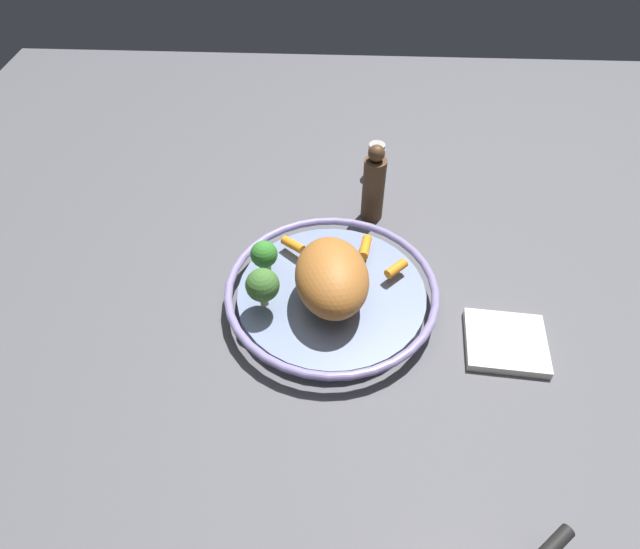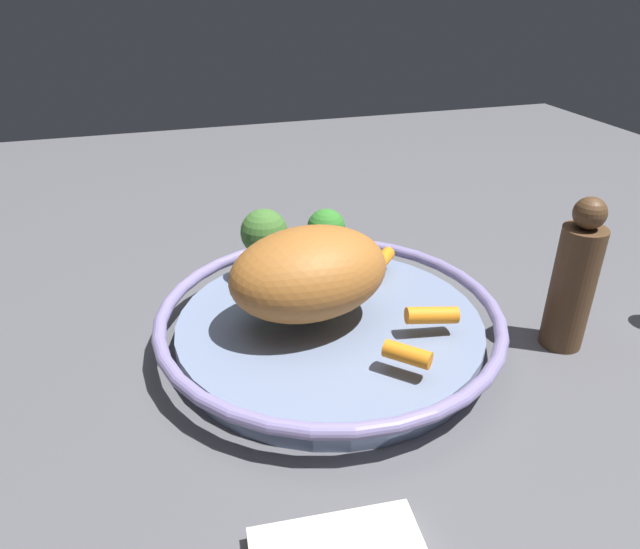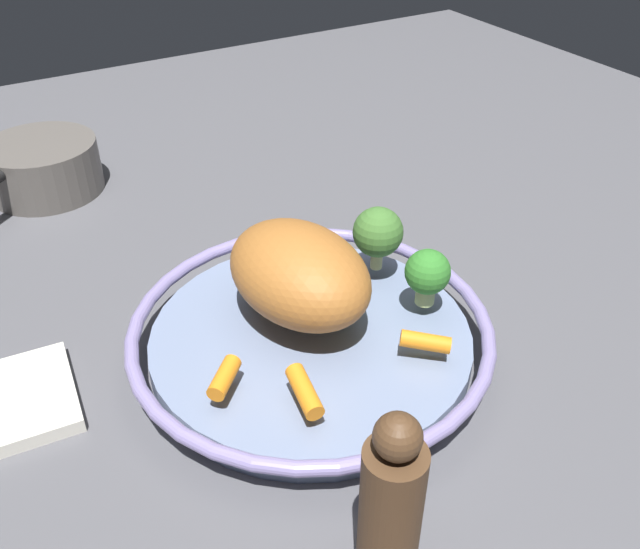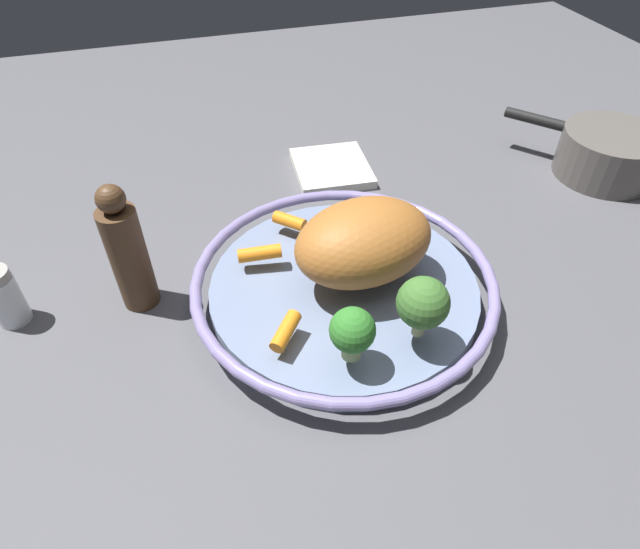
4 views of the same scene
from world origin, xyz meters
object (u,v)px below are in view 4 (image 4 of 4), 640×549
at_px(serving_bowl, 344,287).
at_px(roast_chicken_piece, 363,240).
at_px(baby_carrot_near_rim, 289,221).
at_px(salt_shaker, 4,297).
at_px(broccoli_floret_edge, 423,303).
at_px(pepper_mill, 128,253).
at_px(broccoli_floret_small, 352,331).
at_px(dish_towel, 332,168).
at_px(baby_carrot_left, 286,331).
at_px(saucepan, 608,154).
at_px(baby_carrot_center, 260,253).

relative_size(serving_bowl, roast_chicken_piece, 2.21).
xyz_separation_m(baby_carrot_near_rim, salt_shaker, (-0.02, 0.33, -0.01)).
xyz_separation_m(broccoli_floret_edge, pepper_mill, (0.17, 0.27, -0.01)).
xyz_separation_m(broccoli_floret_small, dish_towel, (0.38, -0.10, -0.07)).
bearing_deg(broccoli_floret_edge, baby_carrot_left, 75.02).
bearing_deg(serving_bowl, baby_carrot_left, 129.17).
xyz_separation_m(baby_carrot_near_rim, broccoli_floret_small, (-0.21, -0.01, 0.03)).
distance_m(baby_carrot_near_rim, saucepan, 0.51).
height_order(baby_carrot_center, baby_carrot_near_rim, baby_carrot_center).
bearing_deg(dish_towel, baby_carrot_left, 155.14).
xyz_separation_m(baby_carrot_near_rim, dish_towel, (0.17, -0.11, -0.04)).
height_order(baby_carrot_center, pepper_mill, pepper_mill).
bearing_deg(pepper_mill, saucepan, -83.79).
bearing_deg(baby_carrot_near_rim, salt_shaker, 94.17).
xyz_separation_m(baby_carrot_center, dish_towel, (0.22, -0.16, -0.04)).
distance_m(broccoli_floret_edge, broccoli_floret_small, 0.07).
distance_m(broccoli_floret_small, pepper_mill, 0.26).
height_order(broccoli_floret_edge, dish_towel, broccoli_floret_edge).
distance_m(baby_carrot_near_rim, dish_towel, 0.20).
height_order(roast_chicken_piece, baby_carrot_center, roast_chicken_piece).
distance_m(baby_carrot_center, baby_carrot_near_rim, 0.07).
relative_size(roast_chicken_piece, broccoli_floret_edge, 2.27).
relative_size(broccoli_floret_small, pepper_mill, 0.37).
distance_m(roast_chicken_piece, broccoli_floret_edge, 0.11).
bearing_deg(roast_chicken_piece, salt_shaker, 78.61).
xyz_separation_m(broccoli_floret_edge, salt_shaker, (0.18, 0.40, -0.05)).
bearing_deg(pepper_mill, salt_shaker, 85.77).
bearing_deg(broccoli_floret_edge, pepper_mill, 57.19).
bearing_deg(baby_carrot_center, broccoli_floret_small, -161.92).
xyz_separation_m(pepper_mill, saucepan, (0.08, -0.69, -0.04)).
xyz_separation_m(saucepan, dish_towel, (0.12, 0.40, -0.03)).
bearing_deg(baby_carrot_left, baby_carrot_near_rim, -15.69).
distance_m(saucepan, dish_towel, 0.42).
bearing_deg(saucepan, baby_carrot_center, 99.36).
bearing_deg(broccoli_floret_edge, dish_towel, -4.62).
distance_m(salt_shaker, dish_towel, 0.47).
bearing_deg(roast_chicken_piece, broccoli_floret_edge, -168.35).
bearing_deg(roast_chicken_piece, pepper_mill, 74.71).
distance_m(roast_chicken_piece, baby_carrot_near_rim, 0.12).
height_order(baby_carrot_left, broccoli_floret_edge, broccoli_floret_edge).
relative_size(broccoli_floret_edge, dish_towel, 0.57).
bearing_deg(pepper_mill, roast_chicken_piece, -105.29).
bearing_deg(dish_towel, baby_carrot_near_rim, 146.90).
bearing_deg(roast_chicken_piece, broccoli_floret_small, 155.38).
height_order(serving_bowl, baby_carrot_center, baby_carrot_center).
distance_m(serving_bowl, pepper_mill, 0.24).
distance_m(broccoli_floret_small, dish_towel, 0.40).
distance_m(roast_chicken_piece, saucepan, 0.47).
xyz_separation_m(baby_carrot_center, broccoli_floret_edge, (-0.16, -0.13, 0.03)).
height_order(baby_carrot_left, broccoli_floret_small, broccoli_floret_small).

